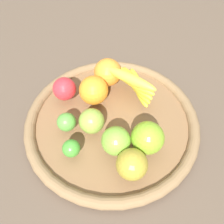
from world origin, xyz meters
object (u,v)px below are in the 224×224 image
at_px(banana_bunch, 134,83).
at_px(apple_2, 115,141).
at_px(apple_4, 65,89).
at_px(apple_1, 132,164).
at_px(orange_0, 108,72).
at_px(lime_1, 71,148).
at_px(lime_0, 67,122).
at_px(apple_0, 92,121).
at_px(apple_3, 148,138).
at_px(orange_1, 94,90).

xyz_separation_m(banana_bunch, apple_2, (-0.07, -0.18, -0.01)).
distance_m(apple_4, apple_1, 0.29).
relative_size(banana_bunch, apple_2, 2.32).
relative_size(apple_4, orange_0, 0.81).
height_order(lime_1, lime_0, lime_0).
bearing_deg(apple_1, lime_0, 137.49).
bearing_deg(lime_1, banana_bunch, 46.08).
bearing_deg(lime_1, apple_0, 52.25).
relative_size(apple_0, apple_3, 0.82).
bearing_deg(banana_bunch, lime_0, -150.33).
relative_size(lime_1, banana_bunch, 0.26).
xyz_separation_m(lime_1, apple_4, (-0.02, 0.18, 0.01)).
distance_m(orange_1, apple_1, 0.24).
height_order(lime_1, apple_0, apple_0).
relative_size(lime_1, apple_3, 0.54).
bearing_deg(orange_0, apple_2, -90.50).
xyz_separation_m(lime_1, lime_0, (-0.01, 0.08, 0.00)).
bearing_deg(lime_1, apple_4, 96.17).
xyz_separation_m(orange_1, lime_1, (-0.06, -0.16, -0.02)).
relative_size(lime_0, banana_bunch, 0.30).
distance_m(banana_bunch, apple_4, 0.20).
height_order(lime_1, banana_bunch, banana_bunch).
bearing_deg(lime_1, apple_1, -23.93).
distance_m(lime_1, lime_0, 0.08).
bearing_deg(apple_1, lime_1, 156.07).
xyz_separation_m(lime_0, apple_4, (-0.01, 0.11, 0.01)).
xyz_separation_m(apple_0, lime_0, (-0.06, 0.01, -0.01)).
bearing_deg(apple_2, apple_3, -1.02).
bearing_deg(orange_1, lime_1, -110.54).
height_order(banana_bunch, apple_4, banana_bunch).
relative_size(banana_bunch, apple_1, 2.29).
bearing_deg(orange_1, apple_3, -53.86).
bearing_deg(apple_1, apple_3, 52.94).
bearing_deg(orange_1, apple_1, -71.89).
relative_size(banana_bunch, apple_4, 2.47).
height_order(apple_0, apple_1, apple_1).
bearing_deg(apple_3, banana_bunch, 91.37).
bearing_deg(apple_4, banana_bunch, -0.42).
relative_size(orange_1, lime_1, 1.88).
bearing_deg(apple_0, apple_2, -50.65).
relative_size(apple_2, apple_1, 0.99).
relative_size(lime_1, apple_2, 0.61).
bearing_deg(apple_1, orange_1, 108.11).
bearing_deg(apple_4, lime_0, -86.20).
bearing_deg(apple_0, lime_1, -127.75).
height_order(lime_1, apple_4, apple_4).
xyz_separation_m(apple_0, apple_1, (0.08, -0.13, 0.00)).
relative_size(orange_1, orange_0, 0.99).
relative_size(lime_0, orange_0, 0.60).
relative_size(orange_1, apple_3, 1.02).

